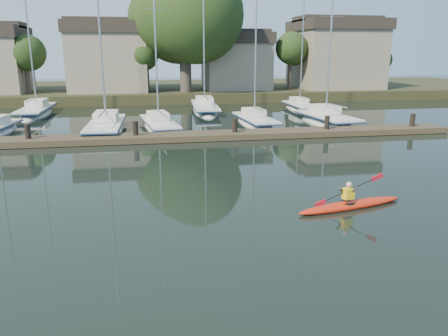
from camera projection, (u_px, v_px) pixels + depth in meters
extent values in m
plane|color=black|center=(231.00, 228.00, 13.15)|extent=(160.00, 160.00, 0.00)
ellipsoid|color=#C33E0F|center=(351.00, 205.00, 14.86)|extent=(4.18, 1.44, 0.31)
cylinder|color=black|center=(348.00, 203.00, 14.78)|extent=(0.74, 0.74, 0.08)
imported|color=#2D282C|center=(348.00, 194.00, 14.70)|extent=(0.28, 0.37, 0.90)
cube|color=yellow|center=(348.00, 193.00, 14.70)|extent=(0.40, 0.33, 0.37)
sphere|color=#D7A386|center=(349.00, 185.00, 14.62)|extent=(0.20, 0.20, 0.20)
cube|color=#49392A|center=(186.00, 136.00, 26.41)|extent=(34.00, 2.00, 0.35)
cylinder|color=black|center=(29.00, 140.00, 24.84)|extent=(0.32, 0.32, 1.80)
cylinder|color=black|center=(136.00, 136.00, 25.87)|extent=(0.32, 0.32, 1.80)
cylinder|color=black|center=(235.00, 133.00, 26.90)|extent=(0.32, 0.32, 1.80)
cylinder|color=black|center=(326.00, 130.00, 27.93)|extent=(0.32, 0.32, 1.80)
cylinder|color=black|center=(412.00, 127.00, 28.96)|extent=(0.32, 0.32, 1.80)
ellipsoid|color=white|center=(107.00, 137.00, 29.25)|extent=(2.45, 9.00, 2.00)
cube|color=white|center=(106.00, 123.00, 29.00)|extent=(2.30, 7.39, 0.15)
cube|color=navy|center=(106.00, 124.00, 29.02)|extent=(2.39, 7.57, 0.08)
cube|color=silver|center=(106.00, 116.00, 29.41)|extent=(1.54, 2.54, 0.58)
cylinder|color=#9EA0A5|center=(99.00, 22.00, 27.61)|extent=(0.13, 0.13, 12.63)
cylinder|color=#9EA0A5|center=(102.00, 113.00, 27.50)|extent=(0.18, 3.40, 0.08)
ellipsoid|color=white|center=(160.00, 133.00, 30.38)|extent=(2.96, 8.37, 1.73)
cube|color=white|center=(159.00, 121.00, 30.17)|extent=(2.68, 6.90, 0.13)
cube|color=navy|center=(159.00, 122.00, 30.18)|extent=(2.77, 7.07, 0.07)
cube|color=silver|center=(158.00, 115.00, 30.53)|extent=(1.56, 2.44, 0.50)
cylinder|color=#9EA0A5|center=(155.00, 31.00, 28.85)|extent=(0.11, 0.11, 11.83)
cylinder|color=#9EA0A5|center=(162.00, 113.00, 28.85)|extent=(0.48, 3.09, 0.07)
cylinder|color=#9EA0A5|center=(154.00, 9.00, 28.49)|extent=(1.45, 0.22, 0.03)
ellipsoid|color=white|center=(255.00, 129.00, 31.99)|extent=(2.41, 7.54, 1.76)
cube|color=white|center=(255.00, 118.00, 31.78)|extent=(2.24, 6.20, 0.13)
cube|color=navy|center=(255.00, 119.00, 31.80)|extent=(2.32, 6.35, 0.07)
cube|color=silver|center=(254.00, 112.00, 32.11)|extent=(1.43, 2.16, 0.51)
cylinder|color=#9EA0A5|center=(256.00, 44.00, 30.66)|extent=(0.11, 0.11, 10.22)
cylinder|color=#9EA0A5|center=(260.00, 109.00, 30.54)|extent=(0.25, 2.82, 0.07)
cylinder|color=#9EA0A5|center=(256.00, 26.00, 30.34)|extent=(1.48, 0.12, 0.03)
ellipsoid|color=white|center=(327.00, 129.00, 32.35)|extent=(3.03, 7.95, 2.11)
cube|color=white|center=(327.00, 116.00, 32.09)|extent=(2.79, 6.55, 0.16)
cube|color=navy|center=(327.00, 117.00, 32.11)|extent=(2.90, 6.71, 0.09)
cube|color=silver|center=(325.00, 109.00, 32.42)|extent=(1.75, 2.31, 0.61)
cylinder|color=#9EA0A5|center=(331.00, 36.00, 30.86)|extent=(0.13, 0.13, 11.10)
cylinder|color=#9EA0A5|center=(336.00, 105.00, 30.78)|extent=(0.36, 2.95, 0.09)
cylinder|color=#9EA0A5|center=(332.00, 16.00, 30.52)|extent=(1.77, 0.20, 0.03)
ellipsoid|color=white|center=(37.00, 119.00, 37.17)|extent=(2.17, 9.15, 1.93)
cube|color=white|center=(36.00, 108.00, 36.94)|extent=(2.06, 7.50, 0.14)
cube|color=navy|center=(36.00, 109.00, 36.96)|extent=(2.14, 7.69, 0.08)
cube|color=silver|center=(37.00, 103.00, 37.36)|extent=(1.43, 2.56, 0.56)
cylinder|color=#9EA0A5|center=(28.00, 26.00, 35.48)|extent=(0.12, 0.12, 13.20)
cylinder|color=#9EA0A5|center=(31.00, 100.00, 35.42)|extent=(0.09, 3.47, 0.08)
cylinder|color=#9EA0A5|center=(25.00, 5.00, 35.07)|extent=(1.63, 0.04, 0.03)
ellipsoid|color=white|center=(205.00, 115.00, 39.14)|extent=(2.80, 10.42, 1.96)
cube|color=white|center=(205.00, 105.00, 38.90)|extent=(2.58, 8.56, 0.14)
cube|color=navy|center=(205.00, 106.00, 38.92)|extent=(2.68, 8.77, 0.08)
cube|color=silver|center=(204.00, 100.00, 39.40)|extent=(1.62, 2.97, 0.57)
cylinder|color=#9EA0A5|center=(204.00, 19.00, 37.32)|extent=(0.12, 0.12, 14.42)
cylinder|color=#9EA0A5|center=(206.00, 97.00, 37.21)|extent=(0.33, 3.91, 0.08)
ellipsoid|color=white|center=(300.00, 113.00, 40.20)|extent=(2.00, 7.23, 1.71)
cube|color=white|center=(300.00, 104.00, 39.99)|extent=(1.89, 5.93, 0.13)
cube|color=navy|center=(300.00, 105.00, 40.00)|extent=(1.96, 6.08, 0.07)
cube|color=silver|center=(299.00, 100.00, 40.31)|extent=(1.29, 2.03, 0.49)
cylinder|color=#9EA0A5|center=(302.00, 48.00, 38.90)|extent=(0.11, 0.11, 9.90)
cylinder|color=#9EA0A5|center=(305.00, 98.00, 38.77)|extent=(0.11, 2.74, 0.07)
cylinder|color=#9EA0A5|center=(303.00, 34.00, 38.60)|extent=(1.44, 0.05, 0.03)
cube|color=#2E351A|center=(164.00, 90.00, 54.86)|extent=(90.00, 24.00, 1.00)
cube|color=gray|center=(109.00, 63.00, 47.22)|extent=(8.00, 8.00, 6.00)
cube|color=#322B24|center=(107.00, 28.00, 46.29)|extent=(8.40, 8.40, 1.20)
cube|color=gray|center=(236.00, 67.00, 49.75)|extent=(7.00, 7.00, 5.00)
cube|color=#322B24|center=(236.00, 38.00, 48.95)|extent=(7.35, 7.35, 1.20)
cube|color=gray|center=(335.00, 60.00, 51.62)|extent=(9.00, 9.00, 6.50)
cube|color=#322B24|center=(337.00, 25.00, 50.63)|extent=(9.45, 9.45, 1.20)
cylinder|color=#4C463D|center=(186.00, 68.00, 45.87)|extent=(1.20, 1.20, 5.00)
sphere|color=black|center=(184.00, 18.00, 44.58)|extent=(8.50, 8.50, 8.50)
cylinder|color=#4C463D|center=(28.00, 79.00, 44.33)|extent=(0.48, 0.48, 3.00)
sphere|color=black|center=(25.00, 53.00, 43.68)|extent=(3.40, 3.40, 3.40)
cylinder|color=#4C463D|center=(147.00, 79.00, 45.94)|extent=(0.38, 0.38, 2.80)
sphere|color=black|center=(146.00, 57.00, 45.37)|extent=(2.72, 2.72, 2.72)
cylinder|color=#4C463D|center=(290.00, 75.00, 49.59)|extent=(0.50, 0.50, 3.20)
sphere|color=black|center=(291.00, 51.00, 48.90)|extent=(3.57, 3.57, 3.57)
cylinder|color=#4C463D|center=(377.00, 77.00, 49.96)|extent=(0.41, 0.41, 2.60)
sphere|color=black|center=(379.00, 58.00, 49.40)|extent=(2.89, 2.89, 2.89)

